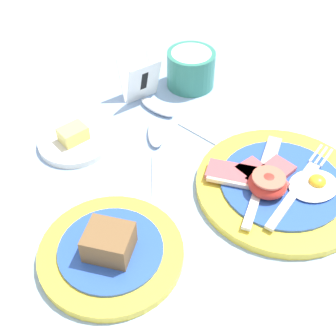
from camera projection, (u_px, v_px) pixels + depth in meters
ground_plane at (230, 219)px, 0.61m from camera, size 3.00×3.00×0.00m
breakfast_plate at (279, 185)px, 0.64m from camera, size 0.23×0.23×0.04m
bread_plate at (111, 251)px, 0.56m from camera, size 0.18×0.18×0.05m
sugar_cup at (191, 68)px, 0.81m from camera, size 0.08×0.08×0.06m
butter_dish at (74, 141)px, 0.71m from camera, size 0.11×0.11×0.03m
number_card at (140, 79)px, 0.78m from camera, size 0.06×0.05×0.07m
teaspoon_by_saucer at (170, 114)px, 0.76m from camera, size 0.08×0.19×0.01m
teaspoon_near_cup at (156, 144)px, 0.71m from camera, size 0.11×0.18×0.01m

